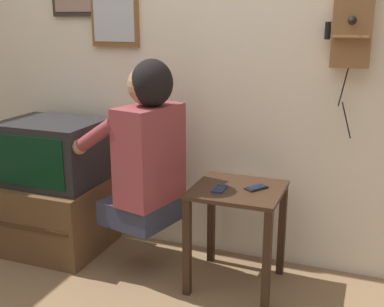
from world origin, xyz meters
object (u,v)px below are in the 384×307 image
Objects in this scene: cell_phone_held at (220,188)px; cell_phone_spare at (256,188)px; person at (146,148)px; television at (53,152)px; wall_phone_antique at (352,26)px.

cell_phone_held is 0.93× the size of cell_phone_spare.
person reaches higher than television.
person is at bearing -7.57° from television.
person is 7.48× the size of cell_phone_held.
person is at bearing -160.84° from wall_phone_antique.
wall_phone_antique is (1.02, 0.35, 0.65)m from person.
wall_phone_antique is (1.72, 0.26, 0.77)m from television.
person is 1.14× the size of wall_phone_antique.
cell_phone_spare is (0.18, 0.08, 0.00)m from cell_phone_held.
television is at bearing 95.65° from person.
cell_phone_held is at bearing -76.36° from person.
wall_phone_antique reaches higher than television.
cell_phone_spare is at bearing -0.47° from television.
wall_phone_antique is 0.97m from cell_phone_spare.
television is 1.14m from cell_phone_held.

